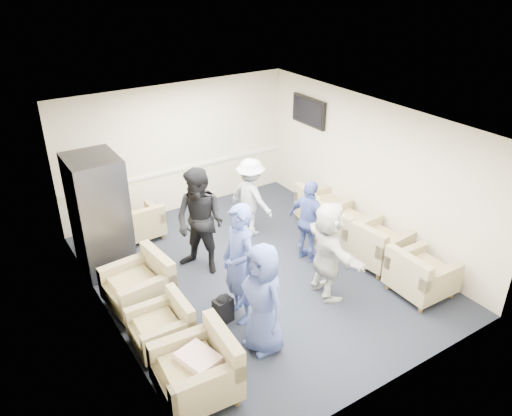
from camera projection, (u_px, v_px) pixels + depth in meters
floor at (256, 273)px, 8.64m from camera, size 6.00×6.00×0.00m
ceiling at (256, 122)px, 7.41m from camera, size 6.00×6.00×0.00m
back_wall at (178, 149)px, 10.28m from camera, size 5.00×0.02×2.70m
front_wall at (396, 301)px, 5.78m from camera, size 5.00×0.02×2.70m
left_wall at (103, 248)px, 6.83m from camera, size 0.02×6.00×2.70m
right_wall at (370, 171)px, 9.23m from camera, size 0.02×6.00×2.70m
chair_rail at (180, 169)px, 10.47m from camera, size 4.98×0.04×0.06m
tv at (309, 111)px, 10.23m from camera, size 0.10×1.00×0.58m
armchair_left_near at (201, 371)px, 6.12m from camera, size 0.99×0.99×0.74m
armchair_left_mid at (164, 327)px, 6.93m from camera, size 0.78×0.78×0.61m
armchair_left_far at (142, 286)px, 7.71m from camera, size 0.98×0.98×0.72m
armchair_right_near at (419, 276)px, 7.96m from camera, size 0.89×0.89×0.70m
armchair_right_midnear at (375, 246)px, 8.76m from camera, size 0.99×0.99×0.72m
armchair_right_midfar at (344, 228)px, 9.29m from camera, size 1.00×1.00×0.74m
armchair_right_far at (320, 209)px, 10.05m from camera, size 1.01×1.01×0.70m
armchair_corner at (141, 224)px, 9.59m from camera, size 0.79×0.79×0.61m
vending_machine at (100, 214)px, 8.39m from camera, size 0.83×0.98×2.06m
backpack at (223, 308)px, 7.41m from camera, size 0.30×0.23×0.47m
pillow at (198, 360)px, 6.03m from camera, size 0.49×0.58×0.14m
person_front_left at (263, 299)px, 6.67m from camera, size 0.59×0.85×1.64m
person_mid_left at (239, 264)px, 7.20m from camera, size 0.47×0.70×1.88m
person_back_left at (200, 222)px, 8.33m from camera, size 1.07×1.15×1.88m
person_back_right at (251, 197)px, 9.54m from camera, size 0.81×1.12×1.55m
person_mid_right at (310, 222)px, 8.70m from camera, size 0.55×0.95×1.53m
person_front_right at (328, 250)px, 7.75m from camera, size 0.76×1.59×1.64m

